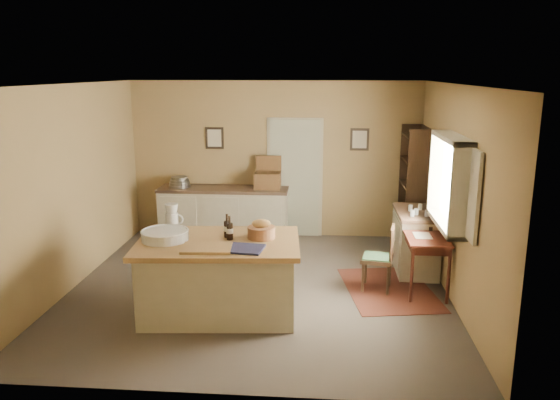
# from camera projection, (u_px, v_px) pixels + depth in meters

# --- Properties ---
(ground) EXTENTS (5.00, 5.00, 0.00)m
(ground) POSITION_uv_depth(u_px,v_px,m) (259.00, 288.00, 7.38)
(ground) COLOR #50463D
(ground) RESTS_ON ground
(wall_back) EXTENTS (5.00, 0.10, 2.70)m
(wall_back) POSITION_uv_depth(u_px,v_px,m) (275.00, 160.00, 9.49)
(wall_back) COLOR #9C7C4D
(wall_back) RESTS_ON ground
(wall_front) EXTENTS (5.00, 0.10, 2.70)m
(wall_front) POSITION_uv_depth(u_px,v_px,m) (223.00, 253.00, 4.64)
(wall_front) COLOR #9C7C4D
(wall_front) RESTS_ON ground
(wall_left) EXTENTS (0.10, 5.00, 2.70)m
(wall_left) POSITION_uv_depth(u_px,v_px,m) (71.00, 187.00, 7.26)
(wall_left) COLOR #9C7C4D
(wall_left) RESTS_ON ground
(wall_right) EXTENTS (0.10, 5.00, 2.70)m
(wall_right) POSITION_uv_depth(u_px,v_px,m) (455.00, 194.00, 6.87)
(wall_right) COLOR #9C7C4D
(wall_right) RESTS_ON ground
(ceiling) EXTENTS (5.00, 5.00, 0.00)m
(ceiling) POSITION_uv_depth(u_px,v_px,m) (257.00, 84.00, 6.75)
(ceiling) COLOR silver
(ceiling) RESTS_ON wall_back
(door) EXTENTS (0.97, 0.06, 2.11)m
(door) POSITION_uv_depth(u_px,v_px,m) (295.00, 177.00, 9.50)
(door) COLOR #ACAD91
(door) RESTS_ON ground
(framed_prints) EXTENTS (2.82, 0.02, 0.38)m
(framed_prints) POSITION_uv_depth(u_px,v_px,m) (286.00, 139.00, 9.36)
(framed_prints) COLOR black
(framed_prints) RESTS_ON ground
(window) EXTENTS (0.25, 1.99, 1.12)m
(window) POSITION_uv_depth(u_px,v_px,m) (453.00, 181.00, 6.63)
(window) COLOR #BDB497
(window) RESTS_ON ground
(work_island) EXTENTS (1.99, 1.38, 1.20)m
(work_island) POSITION_uv_depth(u_px,v_px,m) (218.00, 275.00, 6.53)
(work_island) COLOR #BDB497
(work_island) RESTS_ON ground
(sideboard) EXTENTS (2.23, 0.63, 1.18)m
(sideboard) POSITION_uv_depth(u_px,v_px,m) (225.00, 211.00, 9.46)
(sideboard) COLOR #BDB497
(sideboard) RESTS_ON ground
(rug) EXTENTS (1.34, 1.76, 0.01)m
(rug) POSITION_uv_depth(u_px,v_px,m) (389.00, 289.00, 7.32)
(rug) COLOR #542317
(rug) RESTS_ON ground
(writing_desk) EXTENTS (0.53, 0.87, 0.82)m
(writing_desk) POSITION_uv_depth(u_px,v_px,m) (426.00, 243.00, 7.13)
(writing_desk) COLOR #38160F
(writing_desk) RESTS_ON ground
(desk_chair) EXTENTS (0.47, 0.47, 0.86)m
(desk_chair) POSITION_uv_depth(u_px,v_px,m) (377.00, 259.00, 7.23)
(desk_chair) COLOR black
(desk_chair) RESTS_ON ground
(right_cabinet) EXTENTS (0.58, 1.04, 0.99)m
(right_cabinet) POSITION_uv_depth(u_px,v_px,m) (416.00, 241.00, 7.91)
(right_cabinet) COLOR #BDB497
(right_cabinet) RESTS_ON ground
(shelving_unit) EXTENTS (0.34, 0.90, 1.99)m
(shelving_unit) POSITION_uv_depth(u_px,v_px,m) (415.00, 188.00, 8.90)
(shelving_unit) COLOR black
(shelving_unit) RESTS_ON ground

